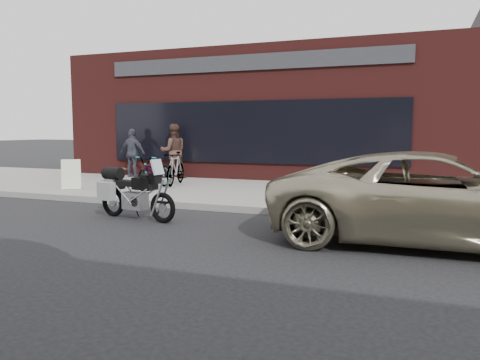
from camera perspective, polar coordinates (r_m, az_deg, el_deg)
name	(u,v)px	position (r m, az deg, el deg)	size (l,w,h in m)	color
ground	(156,265)	(6.40, -10.20, -10.14)	(120.00, 120.00, 0.00)	black
near_sidewalk	(291,193)	(12.77, 6.25, -1.55)	(44.00, 6.00, 0.15)	gray
storefront	(288,118)	(19.92, 5.88, 7.49)	(14.00, 10.07, 4.50)	#4D1A19
motorcycle	(131,193)	(9.57, -13.12, -1.53)	(1.92, 0.68, 1.23)	black
minivan	(437,198)	(7.92, 22.92, -2.05)	(2.39, 5.19, 1.44)	tan
bicycle_front	(155,172)	(13.10, -10.37, 0.92)	(0.61, 1.74, 0.92)	gray
bicycle_rear	(176,169)	(13.90, -7.85, 1.40)	(0.46, 1.63, 0.98)	gray
sandwich_sign	(71,174)	(13.77, -19.88, 0.69)	(0.69, 0.68, 0.81)	white
cafe_table	(114,170)	(15.12, -15.05, 1.23)	(0.73, 0.73, 0.42)	black
cafe_patron_left	(173,151)	(15.86, -8.13, 3.50)	(0.88, 0.69, 1.82)	#4E3229
cafe_patron_right	(133,153)	(16.49, -12.94, 3.25)	(0.98, 0.41, 1.67)	#404251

